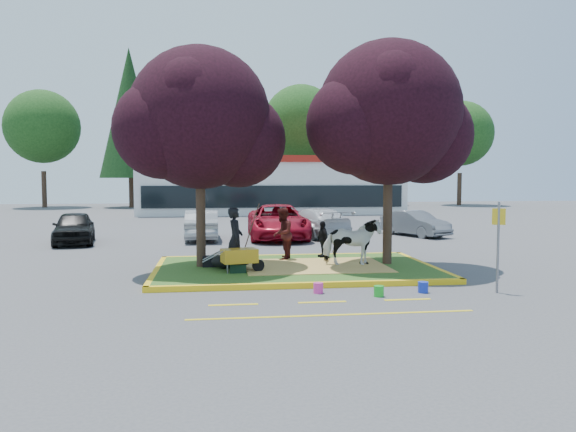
{
  "coord_description": "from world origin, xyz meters",
  "views": [
    {
      "loc": [
        -2.4,
        -16.48,
        2.83
      ],
      "look_at": [
        -0.16,
        0.5,
        1.63
      ],
      "focal_mm": 35.0,
      "sensor_mm": 36.0,
      "label": 1
    }
  ],
  "objects": [
    {
      "name": "sign_post",
      "position": [
        4.43,
        -3.74,
        1.35
      ],
      "size": [
        0.3,
        0.15,
        2.22
      ],
      "rotation": [
        0.0,
        0.0,
        -0.42
      ],
      "color": "slate",
      "rests_on": "ground"
    },
    {
      "name": "curb_right",
      "position": [
        4.08,
        0.0,
        0.07
      ],
      "size": [
        0.16,
        5.3,
        0.15
      ],
      "primitive_type": "cube",
      "color": "yellow",
      "rests_on": "ground"
    },
    {
      "name": "tree_purple_left",
      "position": [
        -2.78,
        0.38,
        4.36
      ],
      "size": [
        5.06,
        4.2,
        6.51
      ],
      "color": "black",
      "rests_on": "median_island"
    },
    {
      "name": "visitor_b",
      "position": [
        1.19,
        1.83,
        0.75
      ],
      "size": [
        0.46,
        0.76,
        1.21
      ],
      "primitive_type": "imported",
      "rotation": [
        0.0,
        0.0,
        -1.32
      ],
      "color": "black",
      "rests_on": "median_island"
    },
    {
      "name": "car_black",
      "position": [
        -8.3,
        8.16,
        0.68
      ],
      "size": [
        2.28,
        4.23,
        1.37
      ],
      "primitive_type": "imported",
      "rotation": [
        0.0,
        0.0,
        0.17
      ],
      "color": "black",
      "rests_on": "ground"
    },
    {
      "name": "fire_lane_stripe_c",
      "position": [
        2.0,
        -4.2,
        0.0
      ],
      "size": [
        1.1,
        0.12,
        0.01
      ],
      "primitive_type": "cube",
      "color": "yellow",
      "rests_on": "ground"
    },
    {
      "name": "car_silver",
      "position": [
        -2.96,
        8.88,
        0.67
      ],
      "size": [
        1.45,
        4.08,
        1.34
      ],
      "primitive_type": "imported",
      "rotation": [
        0.0,
        0.0,
        3.15
      ],
      "color": "gray",
      "rests_on": "ground"
    },
    {
      "name": "bucket_blue",
      "position": [
        2.65,
        -3.49,
        0.13
      ],
      "size": [
        0.31,
        0.31,
        0.27
      ],
      "primitive_type": "cylinder",
      "rotation": [
        0.0,
        0.0,
        -0.3
      ],
      "color": "#162EB4",
      "rests_on": "ground"
    },
    {
      "name": "car_grey",
      "position": [
        7.12,
        9.2,
        0.6
      ],
      "size": [
        2.68,
        3.86,
        1.21
      ],
      "primitive_type": "imported",
      "rotation": [
        0.0,
        0.0,
        0.43
      ],
      "color": "slate",
      "rests_on": "ground"
    },
    {
      "name": "fire_lane_stripe_b",
      "position": [
        0.0,
        -4.2,
        0.0
      ],
      "size": [
        1.1,
        0.12,
        0.01
      ],
      "primitive_type": "cube",
      "color": "yellow",
      "rests_on": "ground"
    },
    {
      "name": "straw_bedding",
      "position": [
        0.6,
        0.0,
        0.15
      ],
      "size": [
        4.2,
        3.0,
        0.01
      ],
      "primitive_type": "cube",
      "color": "tan",
      "rests_on": "median_island"
    },
    {
      "name": "median_island",
      "position": [
        0.0,
        0.0,
        0.07
      ],
      "size": [
        8.0,
        5.0,
        0.15
      ],
      "primitive_type": "cube",
      "color": "#2A4D18",
      "rests_on": "ground"
    },
    {
      "name": "calf",
      "position": [
        -1.99,
        -0.14,
        0.37
      ],
      "size": [
        1.06,
        0.66,
        0.44
      ],
      "primitive_type": "ellipsoid",
      "rotation": [
        0.0,
        0.0,
        -0.09
      ],
      "color": "black",
      "rests_on": "median_island"
    },
    {
      "name": "bucket_pink",
      "position": [
        0.09,
        -3.22,
        0.13
      ],
      "size": [
        0.31,
        0.31,
        0.26
      ],
      "primitive_type": "cylinder",
      "rotation": [
        0.0,
        0.0,
        -0.34
      ],
      "color": "#EE3499",
      "rests_on": "ground"
    },
    {
      "name": "car_white",
      "position": [
        2.26,
        9.42,
        0.68
      ],
      "size": [
        3.22,
        5.03,
        1.36
      ],
      "primitive_type": "imported",
      "rotation": [
        0.0,
        0.0,
        3.45
      ],
      "color": "silver",
      "rests_on": "ground"
    },
    {
      "name": "retail_building",
      "position": [
        2.0,
        27.98,
        2.25
      ],
      "size": [
        20.4,
        8.4,
        4.4
      ],
      "color": "silver",
      "rests_on": "ground"
    },
    {
      "name": "visitor_a",
      "position": [
        -0.22,
        1.43,
        0.99
      ],
      "size": [
        0.86,
        0.97,
        1.69
      ],
      "primitive_type": "imported",
      "rotation": [
        0.0,
        0.0,
        -1.88
      ],
      "color": "#411412",
      "rests_on": "median_island"
    },
    {
      "name": "ground",
      "position": [
        0.0,
        0.0,
        0.0
      ],
      "size": [
        90.0,
        90.0,
        0.0
      ],
      "primitive_type": "plane",
      "color": "#424244",
      "rests_on": "ground"
    },
    {
      "name": "curb_near",
      "position": [
        0.0,
        -2.58,
        0.07
      ],
      "size": [
        8.3,
        0.16,
        0.15
      ],
      "primitive_type": "cube",
      "color": "yellow",
      "rests_on": "ground"
    },
    {
      "name": "fire_lane_long",
      "position": [
        0.0,
        -5.4,
        0.0
      ],
      "size": [
        6.0,
        0.1,
        0.01
      ],
      "primitive_type": "cube",
      "color": "yellow",
      "rests_on": "ground"
    },
    {
      "name": "wheelbarrow",
      "position": [
        -1.7,
        -0.8,
        0.6
      ],
      "size": [
        1.75,
        0.77,
        0.66
      ],
      "rotation": [
        0.0,
        0.0,
        0.21
      ],
      "color": "black",
      "rests_on": "median_island"
    },
    {
      "name": "curb_left",
      "position": [
        -4.08,
        0.0,
        0.07
      ],
      "size": [
        0.16,
        5.3,
        0.15
      ],
      "primitive_type": "cube",
      "color": "yellow",
      "rests_on": "ground"
    },
    {
      "name": "fire_lane_stripe_a",
      "position": [
        -2.0,
        -4.2,
        0.0
      ],
      "size": [
        1.1,
        0.12,
        0.01
      ],
      "primitive_type": "cube",
      "color": "yellow",
      "rests_on": "ground"
    },
    {
      "name": "handler",
      "position": [
        -1.8,
        -0.28,
        1.05
      ],
      "size": [
        0.53,
        0.72,
        1.8
      ],
      "primitive_type": "imported",
      "rotation": [
        0.0,
        0.0,
        1.41
      ],
      "color": "black",
      "rests_on": "median_island"
    },
    {
      "name": "treeline",
      "position": [
        1.23,
        37.61,
        7.73
      ],
      "size": [
        46.58,
        7.8,
        14.63
      ],
      "color": "black",
      "rests_on": "ground"
    },
    {
      "name": "car_red",
      "position": [
        0.48,
        8.91,
        0.78
      ],
      "size": [
        2.75,
        5.68,
        1.56
      ],
      "primitive_type": "imported",
      "rotation": [
        0.0,
        0.0,
        -0.03
      ],
      "color": "maroon",
      "rests_on": "ground"
    },
    {
      "name": "gear_bag_dark",
      "position": [
        -2.45,
        0.31,
        0.31
      ],
      "size": [
        0.63,
        0.35,
        0.32
      ],
      "primitive_type": "cube",
      "rotation": [
        0.0,
        0.0,
        0.02
      ],
      "color": "black",
      "rests_on": "median_island"
    },
    {
      "name": "cow",
      "position": [
        1.7,
        -0.07,
        0.86
      ],
      "size": [
        1.76,
        0.94,
        1.43
      ],
      "primitive_type": "imported",
      "rotation": [
        0.0,
        0.0,
        1.47
      ],
      "color": "white",
      "rests_on": "median_island"
    },
    {
      "name": "bucket_green",
      "position": [
        1.44,
        -3.78,
        0.13
      ],
      "size": [
        0.28,
        0.28,
        0.26
      ],
      "primitive_type": "cylinder",
      "rotation": [
        0.0,
        0.0,
        0.19
      ],
      "color": "green",
      "rests_on": "ground"
    },
    {
      "name": "tree_purple_right",
      "position": [
        2.92,
        0.18,
        4.56
      ],
      "size": [
        5.3,
        4.4,
        6.82
      ],
      "color": "black",
      "rests_on": "median_island"
    },
    {
      "name": "gear_bag_green",
      "position": [
        -1.76,
        -0.88,
        0.27
      ],
      "size": [
        0.45,
        0.29,
        0.24
      ],
      "primitive_type": "cube",
      "rotation": [
        0.0,
        0.0,
        0.03
      ],
      "color": "black",
      "rests_on": "median_island"
    },
    {
      "name": "curb_far",
      "position": [
        0.0,
        2.58,
        0.07
      ],
      "size": [
        8.3,
        0.16,
        0.15
      ],
      "primitive_type": "cube",
      "color": "yellow",
      "rests_on": "ground"
    }
  ]
}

